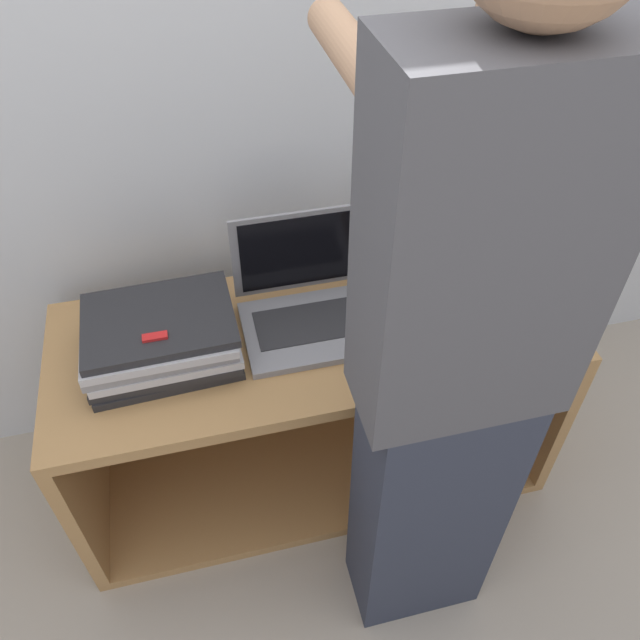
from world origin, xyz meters
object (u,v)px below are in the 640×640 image
laptop_stack_left (161,338)px  laptop_stack_right (453,292)px  laptop_open (308,303)px  person (455,374)px

laptop_stack_left → laptop_stack_right: laptop_stack_left is taller
laptop_open → person: bearing=-70.4°
laptop_stack_left → laptop_stack_right: (0.80, 0.00, -0.01)m
laptop_open → person: person is taller
laptop_stack_left → person: 0.77m
laptop_open → laptop_stack_left: laptop_open is taller
laptop_stack_left → person: (0.58, -0.46, 0.21)m
laptop_stack_left → laptop_stack_right: 0.80m
laptop_open → laptop_stack_right: 0.41m
laptop_stack_left → person: bearing=-38.3°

